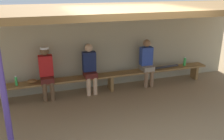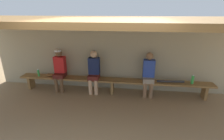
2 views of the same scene
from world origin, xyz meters
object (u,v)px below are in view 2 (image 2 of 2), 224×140
at_px(player_in_red, 94,70).
at_px(water_bottle_orange, 38,73).
at_px(player_shirtless_tan, 60,68).
at_px(baseball_bat, 171,81).
at_px(bench, 112,82).
at_px(water_bottle_clear, 193,79).
at_px(baseball_glove_dark_brown, 50,75).
at_px(player_near_post, 149,73).

height_order(player_in_red, water_bottle_orange, player_in_red).
bearing_deg(water_bottle_orange, player_shirtless_tan, 2.60).
bearing_deg(player_in_red, baseball_bat, -0.08).
height_order(bench, water_bottle_orange, water_bottle_orange).
bearing_deg(bench, water_bottle_orange, -179.30).
bearing_deg(player_shirtless_tan, player_in_red, -0.03).
bearing_deg(baseball_bat, bench, 175.51).
relative_size(player_in_red, water_bottle_orange, 5.55).
height_order(water_bottle_orange, water_bottle_clear, water_bottle_clear).
relative_size(player_shirtless_tan, water_bottle_orange, 5.59).
distance_m(water_bottle_orange, baseball_glove_dark_brown, 0.37).
bearing_deg(baseball_glove_dark_brown, player_near_post, -170.66).
bearing_deg(bench, water_bottle_clear, -0.19).
xyz_separation_m(player_shirtless_tan, baseball_glove_dark_brown, (-0.37, 0.01, -0.24)).
xyz_separation_m(bench, water_bottle_orange, (-2.41, -0.03, 0.19)).
bearing_deg(baseball_glove_dark_brown, bench, -170.88).
distance_m(water_bottle_clear, baseball_bat, 0.61).
height_order(water_bottle_clear, baseball_bat, water_bottle_clear).
relative_size(player_shirtless_tan, player_near_post, 1.01).
bearing_deg(player_in_red, water_bottle_clear, -0.21).
height_order(player_in_red, player_near_post, same).
height_order(bench, water_bottle_clear, water_bottle_clear).
relative_size(bench, water_bottle_clear, 22.02).
bearing_deg(player_shirtless_tan, baseball_bat, -0.06).
relative_size(player_shirtless_tan, baseball_glove_dark_brown, 5.60).
relative_size(water_bottle_orange, baseball_bat, 0.30).
xyz_separation_m(player_shirtless_tan, baseball_bat, (3.43, -0.00, -0.25)).
distance_m(bench, player_near_post, 1.14).
relative_size(player_in_red, baseball_bat, 1.69).
height_order(bench, baseball_bat, baseball_bat).
distance_m(player_in_red, player_near_post, 1.67).
xyz_separation_m(player_near_post, water_bottle_orange, (-3.50, -0.03, -0.15)).
bearing_deg(player_in_red, water_bottle_orange, -178.99).
distance_m(water_bottle_clear, baseball_glove_dark_brown, 4.41).
height_order(baseball_glove_dark_brown, baseball_bat, baseball_glove_dark_brown).
distance_m(bench, player_in_red, 0.67).
relative_size(water_bottle_orange, baseball_glove_dark_brown, 1.00).
xyz_separation_m(player_near_post, baseball_glove_dark_brown, (-3.14, 0.01, -0.22)).
xyz_separation_m(water_bottle_orange, baseball_bat, (4.16, 0.03, -0.08)).
height_order(player_in_red, water_bottle_clear, player_in_red).
bearing_deg(player_shirtless_tan, bench, -0.12).
distance_m(water_bottle_orange, water_bottle_clear, 4.76).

